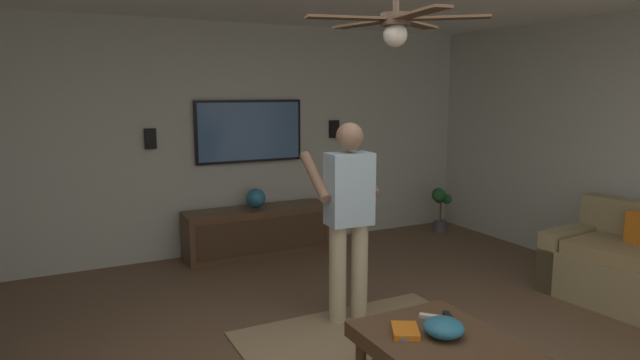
{
  "coord_description": "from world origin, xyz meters",
  "views": [
    {
      "loc": [
        -2.65,
        1.8,
        1.89
      ],
      "look_at": [
        1.07,
        -0.1,
        1.19
      ],
      "focal_mm": 30.17,
      "sensor_mm": 36.0,
      "label": 1
    }
  ],
  "objects_px": {
    "person_standing": "(348,210)",
    "remote_white": "(431,317)",
    "remote_grey": "(401,335)",
    "book": "(405,331)",
    "wall_speaker_right": "(150,139)",
    "media_console": "(259,231)",
    "remote_black": "(448,317)",
    "potted_plant_short": "(440,205)",
    "coffee_table": "(442,356)",
    "wall_speaker_left": "(334,129)",
    "bowl": "(444,327)",
    "vase_round": "(256,198)",
    "ceiling_fan": "(396,24)",
    "tv": "(249,131)"
  },
  "relations": [
    {
      "from": "person_standing",
      "to": "remote_white",
      "type": "xyz_separation_m",
      "value": [
        -1.02,
        -0.04,
        -0.52
      ]
    },
    {
      "from": "person_standing",
      "to": "remote_white",
      "type": "relative_size",
      "value": 10.93
    },
    {
      "from": "remote_grey",
      "to": "book",
      "type": "distance_m",
      "value": 0.05
    },
    {
      "from": "remote_white",
      "to": "book",
      "type": "xyz_separation_m",
      "value": [
        -0.11,
        0.28,
        0.01
      ]
    },
    {
      "from": "wall_speaker_right",
      "to": "remote_white",
      "type": "bearing_deg",
      "value": -160.52
    },
    {
      "from": "media_console",
      "to": "remote_black",
      "type": "xyz_separation_m",
      "value": [
        -3.12,
        -0.16,
        0.14
      ]
    },
    {
      "from": "person_standing",
      "to": "remote_black",
      "type": "bearing_deg",
      "value": -169.36
    },
    {
      "from": "potted_plant_short",
      "to": "person_standing",
      "type": "bearing_deg",
      "value": 126.7
    },
    {
      "from": "coffee_table",
      "to": "remote_grey",
      "type": "relative_size",
      "value": 6.67
    },
    {
      "from": "potted_plant_short",
      "to": "wall_speaker_left",
      "type": "relative_size",
      "value": 2.78
    },
    {
      "from": "bowl",
      "to": "potted_plant_short",
      "type": "bearing_deg",
      "value": -39.3
    },
    {
      "from": "potted_plant_short",
      "to": "vase_round",
      "type": "height_order",
      "value": "vase_round"
    },
    {
      "from": "book",
      "to": "wall_speaker_left",
      "type": "xyz_separation_m",
      "value": [
        3.43,
        -1.36,
        0.99
      ]
    },
    {
      "from": "coffee_table",
      "to": "remote_white",
      "type": "height_order",
      "value": "remote_white"
    },
    {
      "from": "remote_white",
      "to": "remote_black",
      "type": "height_order",
      "value": "same"
    },
    {
      "from": "media_console",
      "to": "ceiling_fan",
      "type": "distance_m",
      "value": 3.38
    },
    {
      "from": "person_standing",
      "to": "vase_round",
      "type": "height_order",
      "value": "person_standing"
    },
    {
      "from": "coffee_table",
      "to": "potted_plant_short",
      "type": "xyz_separation_m",
      "value": [
        3.17,
        -2.6,
        0.08
      ]
    },
    {
      "from": "coffee_table",
      "to": "ceiling_fan",
      "type": "relative_size",
      "value": 0.83
    },
    {
      "from": "remote_white",
      "to": "vase_round",
      "type": "xyz_separation_m",
      "value": [
        3.11,
        0.06,
        0.25
      ]
    },
    {
      "from": "potted_plant_short",
      "to": "wall_speaker_right",
      "type": "distance_m",
      "value": 3.81
    },
    {
      "from": "remote_grey",
      "to": "vase_round",
      "type": "height_order",
      "value": "vase_round"
    },
    {
      "from": "remote_white",
      "to": "book",
      "type": "relative_size",
      "value": 0.68
    },
    {
      "from": "remote_white",
      "to": "remote_black",
      "type": "xyz_separation_m",
      "value": [
        -0.05,
        -0.1,
        0.0
      ]
    },
    {
      "from": "remote_white",
      "to": "wall_speaker_right",
      "type": "xyz_separation_m",
      "value": [
        3.32,
        1.17,
        0.96
      ]
    },
    {
      "from": "wall_speaker_right",
      "to": "ceiling_fan",
      "type": "distance_m",
      "value": 3.29
    },
    {
      "from": "person_standing",
      "to": "remote_white",
      "type": "distance_m",
      "value": 1.15
    },
    {
      "from": "media_console",
      "to": "book",
      "type": "xyz_separation_m",
      "value": [
        -3.17,
        0.23,
        0.14
      ]
    },
    {
      "from": "tv",
      "to": "book",
      "type": "distance_m",
      "value": 3.56
    },
    {
      "from": "coffee_table",
      "to": "ceiling_fan",
      "type": "bearing_deg",
      "value": -5.57
    },
    {
      "from": "media_console",
      "to": "vase_round",
      "type": "bearing_deg",
      "value": -167.42
    },
    {
      "from": "vase_round",
      "to": "remote_grey",
      "type": "bearing_deg",
      "value": 175.3
    },
    {
      "from": "coffee_table",
      "to": "media_console",
      "type": "relative_size",
      "value": 0.59
    },
    {
      "from": "wall_speaker_right",
      "to": "ceiling_fan",
      "type": "relative_size",
      "value": 0.18
    },
    {
      "from": "coffee_table",
      "to": "book",
      "type": "distance_m",
      "value": 0.26
    },
    {
      "from": "wall_speaker_left",
      "to": "remote_grey",
      "type": "bearing_deg",
      "value": 157.82
    },
    {
      "from": "wall_speaker_right",
      "to": "book",
      "type": "bearing_deg",
      "value": -165.4
    },
    {
      "from": "potted_plant_short",
      "to": "remote_black",
      "type": "xyz_separation_m",
      "value": [
        -2.95,
        2.37,
        0.04
      ]
    },
    {
      "from": "bowl",
      "to": "coffee_table",
      "type": "bearing_deg",
      "value": 136.9
    },
    {
      "from": "bowl",
      "to": "remote_grey",
      "type": "relative_size",
      "value": 1.68
    },
    {
      "from": "bowl",
      "to": "vase_round",
      "type": "bearing_deg",
      "value": -0.53
    },
    {
      "from": "coffee_table",
      "to": "wall_speaker_right",
      "type": "relative_size",
      "value": 4.55
    },
    {
      "from": "media_console",
      "to": "wall_speaker_right",
      "type": "xyz_separation_m",
      "value": [
        0.25,
        1.12,
        1.1
      ]
    },
    {
      "from": "vase_round",
      "to": "media_console",
      "type": "bearing_deg",
      "value": -167.42
    },
    {
      "from": "remote_white",
      "to": "wall_speaker_right",
      "type": "distance_m",
      "value": 3.65
    },
    {
      "from": "coffee_table",
      "to": "remote_black",
      "type": "bearing_deg",
      "value": -46.06
    },
    {
      "from": "remote_white",
      "to": "wall_speaker_left",
      "type": "relative_size",
      "value": 0.68
    },
    {
      "from": "bowl",
      "to": "wall_speaker_right",
      "type": "xyz_separation_m",
      "value": [
        3.56,
        1.08,
        0.92
      ]
    },
    {
      "from": "media_console",
      "to": "vase_round",
      "type": "height_order",
      "value": "vase_round"
    },
    {
      "from": "remote_white",
      "to": "ceiling_fan",
      "type": "bearing_deg",
      "value": -33.16
    }
  ]
}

